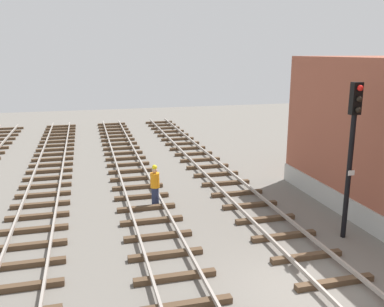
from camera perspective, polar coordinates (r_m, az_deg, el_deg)
name	(u,v)px	position (r m, az deg, el deg)	size (l,w,h in m)	color
ground_plane	(303,290)	(12.87, 15.02, -17.67)	(80.00, 80.00, 0.00)	slate
track_near_building	(335,281)	(13.29, 19.02, -16.26)	(2.50, 59.60, 0.32)	#4C3826
track_centre	(187,304)	(11.68, -0.71, -19.98)	(2.50, 59.60, 0.32)	#4C3826
signal_mast	(352,144)	(15.43, 21.11, 1.29)	(0.36, 0.40, 5.63)	black
track_worker_foreground	(155,186)	(18.23, -5.11, -4.41)	(0.40, 0.40, 1.87)	#262D4C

